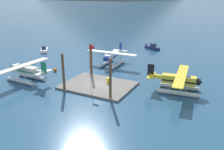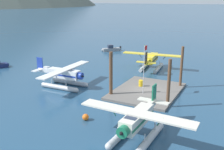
% 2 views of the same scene
% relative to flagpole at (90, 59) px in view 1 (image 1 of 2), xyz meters
% --- Properties ---
extents(ground_plane, '(1200.00, 1200.00, 0.00)m').
position_rel_flagpole_xyz_m(ground_plane, '(1.37, -0.01, -4.19)').
color(ground_plane, navy).
extents(dock_platform, '(10.61, 8.00, 0.30)m').
position_rel_flagpole_xyz_m(dock_platform, '(1.37, -0.01, -4.04)').
color(dock_platform, '#66605B').
rests_on(dock_platform, ground).
extents(piling_near_left, '(0.38, 0.38, 5.64)m').
position_rel_flagpole_xyz_m(piling_near_left, '(-2.25, -3.81, -1.37)').
color(piling_near_left, brown).
rests_on(piling_near_left, ground).
extents(piling_near_right, '(0.36, 0.36, 5.81)m').
position_rel_flagpole_xyz_m(piling_near_right, '(5.31, -3.47, -1.28)').
color(piling_near_right, brown).
rests_on(piling_near_right, ground).
extents(piling_far_left, '(0.44, 0.44, 5.74)m').
position_rel_flagpole_xyz_m(piling_far_left, '(-2.11, 3.60, -1.32)').
color(piling_far_left, brown).
rests_on(piling_far_left, ground).
extents(flagpole, '(0.95, 0.10, 6.28)m').
position_rel_flagpole_xyz_m(flagpole, '(0.00, 0.00, 0.00)').
color(flagpole, silver).
rests_on(flagpole, dock_platform).
extents(fuel_drum, '(0.62, 0.62, 0.88)m').
position_rel_flagpole_xyz_m(fuel_drum, '(2.47, 1.31, -3.45)').
color(fuel_drum, gold).
rests_on(fuel_drum, dock_platform).
extents(mooring_buoy, '(0.68, 0.68, 0.68)m').
position_rel_flagpole_xyz_m(mooring_buoy, '(-9.45, 2.69, -3.85)').
color(mooring_buoy, orange).
rests_on(mooring_buoy, ground).
extents(seaplane_white_bow_left, '(10.43, 7.98, 3.84)m').
position_rel_flagpole_xyz_m(seaplane_white_bow_left, '(-1.90, 11.08, -2.61)').
color(seaplane_white_bow_left, '#B7BABF').
rests_on(seaplane_white_bow_left, ground).
extents(seaplane_cream_port_aft, '(7.98, 10.44, 3.84)m').
position_rel_flagpole_xyz_m(seaplane_cream_port_aft, '(-10.50, -3.33, -2.61)').
color(seaplane_cream_port_aft, '#B7BABF').
rests_on(seaplane_cream_port_aft, ground).
extents(seaplane_yellow_stbd_fwd, '(7.95, 10.49, 3.84)m').
position_rel_flagpole_xyz_m(seaplane_yellow_stbd_fwd, '(12.97, 3.39, -2.61)').
color(seaplane_yellow_stbd_fwd, '#B7BABF').
rests_on(seaplane_yellow_stbd_fwd, ground).
extents(boat_navy_open_north, '(4.39, 3.40, 1.50)m').
position_rel_flagpole_xyz_m(boat_navy_open_north, '(0.89, 28.46, -3.70)').
color(boat_navy_open_north, navy).
rests_on(boat_navy_open_north, ground).
extents(boat_white_open_west, '(3.83, 4.19, 1.50)m').
position_rel_flagpole_xyz_m(boat_white_open_west, '(-21.84, 13.53, -3.70)').
color(boat_white_open_west, silver).
rests_on(boat_white_open_west, ground).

